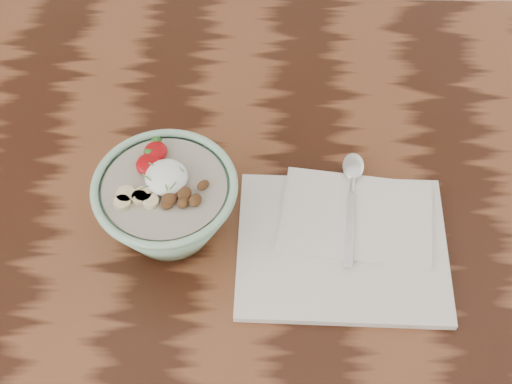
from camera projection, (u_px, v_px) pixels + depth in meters
The scene contains 4 objects.
table at pixel (308, 250), 104.73cm from camera, with size 160.00×90.00×75.00cm.
breakfast_bowl at pixel (167, 203), 90.78cm from camera, with size 18.26×18.26×12.33cm.
napkin at pixel (345, 240), 93.98cm from camera, with size 27.94×23.70×1.68cm.
spoon at pixel (352, 181), 97.91cm from camera, with size 3.99×18.62×0.97cm.
Camera 1 is at (-6.86, -53.99, 155.92)cm, focal length 50.00 mm.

